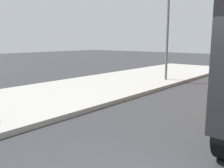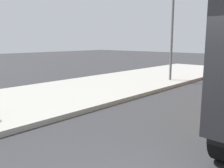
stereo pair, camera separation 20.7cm
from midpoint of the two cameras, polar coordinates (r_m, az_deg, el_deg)
The scene contains 1 object.
street_light_pole at distance 13.22m, azimuth 14.36°, elevation 16.04°, with size 0.12×0.12×6.97m, color #595B5E.
Camera 2 is at (-2.14, -1.42, 2.18)m, focal length 39.51 mm.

